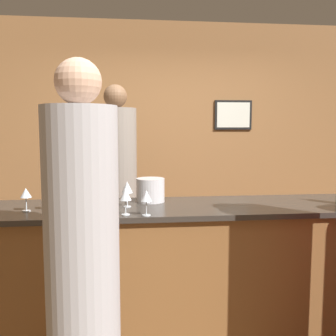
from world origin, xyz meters
TOP-DOWN VIEW (x-y plane):
  - back_wall at (0.00, 1.83)m, footprint 8.00×0.08m
  - bar_counter at (0.00, 0.00)m, footprint 3.51×0.66m
  - bartender at (-0.64, 0.82)m, footprint 0.36×0.36m
  - guest_2 at (-0.76, -0.75)m, footprint 0.35×0.35m
  - ice_bucket at (-0.38, 0.16)m, footprint 0.20×0.20m
  - wine_glass_0 at (-0.55, -0.01)m, footprint 0.08×0.08m
  - wine_glass_1 at (-0.74, -0.19)m, footprint 0.08×0.08m
  - wine_glass_2 at (-1.05, -0.06)m, footprint 0.07×0.07m
  - wine_glass_3 at (-0.56, -0.25)m, footprint 0.07×0.07m
  - wine_glass_4 at (-0.43, -0.28)m, footprint 0.07×0.07m
  - wine_glass_5 at (-1.19, -0.08)m, footprint 0.07×0.07m

SIDE VIEW (x-z plane):
  - bar_counter at x=0.00m, z-range 0.00..1.06m
  - guest_2 at x=-0.76m, z-range -0.06..1.85m
  - bartender at x=-0.64m, z-range -0.07..1.91m
  - ice_bucket at x=-0.38m, z-range 1.06..1.23m
  - wine_glass_5 at x=-1.19m, z-range 1.10..1.25m
  - wine_glass_4 at x=-0.43m, z-range 1.10..1.26m
  - wine_glass_2 at x=-1.05m, z-range 1.11..1.26m
  - wine_glass_3 at x=-0.56m, z-range 1.10..1.27m
  - wine_glass_1 at x=-0.74m, z-range 1.11..1.27m
  - wine_glass_0 at x=-0.55m, z-range 1.11..1.28m
  - back_wall at x=0.00m, z-range 0.00..2.80m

